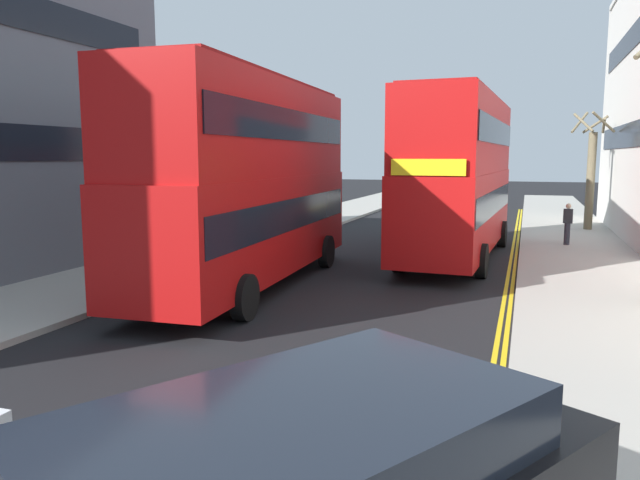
% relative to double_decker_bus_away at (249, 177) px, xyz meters
% --- Properties ---
extents(sidewalk_right, '(4.00, 80.00, 0.14)m').
position_rel_double_decker_bus_away_xyz_m(sidewalk_right, '(9.00, 2.17, -2.96)').
color(sidewalk_right, '#ADA89E').
rests_on(sidewalk_right, ground).
extents(sidewalk_left, '(4.00, 80.00, 0.14)m').
position_rel_double_decker_bus_away_xyz_m(sidewalk_left, '(-4.00, 2.17, -2.96)').
color(sidewalk_left, '#ADA89E').
rests_on(sidewalk_left, ground).
extents(kerb_line_outer, '(0.10, 56.00, 0.01)m').
position_rel_double_decker_bus_away_xyz_m(kerb_line_outer, '(6.90, 0.17, -3.03)').
color(kerb_line_outer, yellow).
rests_on(kerb_line_outer, ground).
extents(kerb_line_inner, '(0.10, 56.00, 0.01)m').
position_rel_double_decker_bus_away_xyz_m(kerb_line_inner, '(6.74, 0.17, -3.03)').
color(kerb_line_inner, yellow).
rests_on(kerb_line_inner, ground).
extents(double_decker_bus_away, '(3.17, 10.91, 5.64)m').
position_rel_double_decker_bus_away_xyz_m(double_decker_bus_away, '(0.00, 0.00, 0.00)').
color(double_decker_bus_away, '#B20F0F').
rests_on(double_decker_bus_away, ground).
extents(double_decker_bus_oncoming, '(3.17, 10.91, 5.64)m').
position_rel_double_decker_bus_away_xyz_m(double_decker_bus_oncoming, '(4.90, 6.60, 0.00)').
color(double_decker_bus_oncoming, '#B20F0F').
rests_on(double_decker_bus_oncoming, ground).
extents(pedestrian_far, '(0.34, 0.22, 1.62)m').
position_rel_double_decker_bus_away_xyz_m(pedestrian_far, '(8.72, 10.33, -2.04)').
color(pedestrian_far, '#2D2D38').
rests_on(pedestrian_far, sidewalk_right).
extents(street_tree_near, '(1.93, 1.93, 5.55)m').
position_rel_double_decker_bus_away_xyz_m(street_tree_near, '(9.97, 16.15, -0.26)').
color(street_tree_near, '#6B6047').
rests_on(street_tree_near, sidewalk_right).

